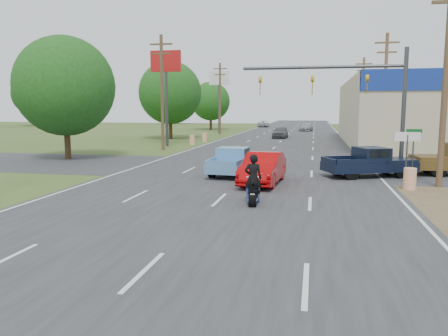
% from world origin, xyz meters
% --- Properties ---
extents(ground, '(200.00, 200.00, 0.00)m').
position_xyz_m(ground, '(0.00, 0.00, 0.00)').
color(ground, '#3D5221').
rests_on(ground, ground).
extents(main_road, '(15.00, 180.00, 0.02)m').
position_xyz_m(main_road, '(0.00, 40.00, 0.01)').
color(main_road, '#2D2D30').
rests_on(main_road, ground).
extents(cross_road, '(120.00, 10.00, 0.02)m').
position_xyz_m(cross_road, '(0.00, 18.00, 0.01)').
color(cross_road, '#2D2D30').
rests_on(cross_road, ground).
extents(utility_pole_1, '(2.00, 0.28, 10.00)m').
position_xyz_m(utility_pole_1, '(9.50, 13.00, 5.32)').
color(utility_pole_1, '#4C3823').
rests_on(utility_pole_1, ground).
extents(utility_pole_2, '(2.00, 0.28, 10.00)m').
position_xyz_m(utility_pole_2, '(9.50, 31.00, 5.32)').
color(utility_pole_2, '#4C3823').
rests_on(utility_pole_2, ground).
extents(utility_pole_3, '(2.00, 0.28, 10.00)m').
position_xyz_m(utility_pole_3, '(9.50, 49.00, 5.32)').
color(utility_pole_3, '#4C3823').
rests_on(utility_pole_3, ground).
extents(utility_pole_5, '(2.00, 0.28, 10.00)m').
position_xyz_m(utility_pole_5, '(-9.50, 28.00, 5.32)').
color(utility_pole_5, '#4C3823').
rests_on(utility_pole_5, ground).
extents(utility_pole_6, '(2.00, 0.28, 10.00)m').
position_xyz_m(utility_pole_6, '(-9.50, 52.00, 5.32)').
color(utility_pole_6, '#4C3823').
rests_on(utility_pole_6, ground).
extents(tree_0, '(7.14, 7.14, 8.84)m').
position_xyz_m(tree_0, '(-14.00, 20.00, 5.26)').
color(tree_0, '#422D19').
rests_on(tree_0, ground).
extents(tree_1, '(7.56, 7.56, 9.36)m').
position_xyz_m(tree_1, '(-13.50, 42.00, 5.57)').
color(tree_1, '#422D19').
rests_on(tree_1, ground).
extents(tree_2, '(6.72, 6.72, 8.32)m').
position_xyz_m(tree_2, '(-14.20, 66.00, 4.95)').
color(tree_2, '#422D19').
rests_on(tree_2, ground).
extents(tree_4, '(9.24, 9.24, 11.44)m').
position_xyz_m(tree_4, '(-55.00, 75.00, 6.82)').
color(tree_4, '#422D19').
rests_on(tree_4, ground).
extents(tree_5, '(7.98, 7.98, 9.88)m').
position_xyz_m(tree_5, '(30.00, 95.00, 5.88)').
color(tree_5, '#422D19').
rests_on(tree_5, ground).
extents(tree_6, '(8.82, 8.82, 10.92)m').
position_xyz_m(tree_6, '(-30.00, 95.00, 6.51)').
color(tree_6, '#422D19').
rests_on(tree_6, ground).
extents(barrel_0, '(0.56, 0.56, 1.00)m').
position_xyz_m(barrel_0, '(8.00, 12.00, 0.50)').
color(barrel_0, orange).
rests_on(barrel_0, ground).
extents(barrel_1, '(0.56, 0.56, 1.00)m').
position_xyz_m(barrel_1, '(8.40, 20.50, 0.50)').
color(barrel_1, orange).
rests_on(barrel_1, ground).
extents(barrel_2, '(0.56, 0.56, 1.00)m').
position_xyz_m(barrel_2, '(-8.50, 34.00, 0.50)').
color(barrel_2, orange).
rests_on(barrel_2, ground).
extents(barrel_3, '(0.56, 0.56, 1.00)m').
position_xyz_m(barrel_3, '(-8.20, 38.00, 0.50)').
color(barrel_3, orange).
rests_on(barrel_3, ground).
extents(pole_sign_left_near, '(3.00, 0.35, 9.20)m').
position_xyz_m(pole_sign_left_near, '(-10.50, 32.00, 7.17)').
color(pole_sign_left_near, '#3F3F44').
rests_on(pole_sign_left_near, ground).
extents(pole_sign_left_far, '(3.00, 0.35, 9.20)m').
position_xyz_m(pole_sign_left_far, '(-10.50, 56.00, 7.17)').
color(pole_sign_left_far, '#3F3F44').
rests_on(pole_sign_left_far, ground).
extents(lane_sign, '(1.20, 0.08, 2.52)m').
position_xyz_m(lane_sign, '(8.20, 14.00, 1.90)').
color(lane_sign, '#3F3F44').
rests_on(lane_sign, ground).
extents(street_name_sign, '(0.80, 0.08, 2.61)m').
position_xyz_m(street_name_sign, '(8.80, 15.50, 1.61)').
color(street_name_sign, '#3F3F44').
rests_on(street_name_sign, ground).
extents(signal_mast, '(9.12, 0.40, 7.00)m').
position_xyz_m(signal_mast, '(5.82, 17.00, 4.80)').
color(signal_mast, '#3F3F44').
rests_on(signal_mast, ground).
extents(red_convertible, '(1.99, 4.75, 1.53)m').
position_xyz_m(red_convertible, '(1.28, 12.17, 0.76)').
color(red_convertible, '#B1080A').
rests_on(red_convertible, ground).
extents(motorcycle, '(0.59, 1.91, 0.97)m').
position_xyz_m(motorcycle, '(1.43, 7.53, 0.43)').
color(motorcycle, black).
rests_on(motorcycle, ground).
extents(rider, '(0.72, 0.51, 1.84)m').
position_xyz_m(rider, '(1.43, 7.57, 0.92)').
color(rider, black).
rests_on(rider, ground).
extents(blue_pickup, '(2.14, 4.74, 1.53)m').
position_xyz_m(blue_pickup, '(-0.73, 14.94, 0.77)').
color(blue_pickup, black).
rests_on(blue_pickup, ground).
extents(navy_pickup, '(5.19, 3.64, 1.61)m').
position_xyz_m(navy_pickup, '(6.74, 15.59, 0.81)').
color(navy_pickup, black).
rests_on(navy_pickup, ground).
extents(distant_car_grey, '(1.91, 4.39, 1.47)m').
position_xyz_m(distant_car_grey, '(-0.50, 46.24, 0.74)').
color(distant_car_grey, '#535357').
rests_on(distant_car_grey, ground).
extents(distant_car_silver, '(2.50, 4.89, 1.36)m').
position_xyz_m(distant_car_silver, '(2.32, 64.69, 0.68)').
color(distant_car_silver, '#A0A0A4').
rests_on(distant_car_silver, ground).
extents(distant_car_white, '(2.51, 4.93, 1.34)m').
position_xyz_m(distant_car_white, '(-6.50, 79.29, 0.67)').
color(distant_car_white, silver).
rests_on(distant_car_white, ground).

